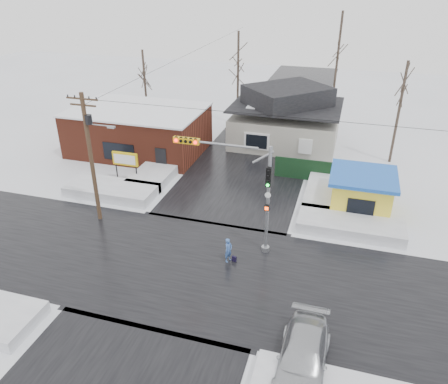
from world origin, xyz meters
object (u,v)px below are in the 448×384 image
(kiosk, at_px, (361,192))
(utility_pole, at_px, (91,151))
(car, at_px, (303,358))
(pedestrian, at_px, (228,250))
(marquee_sign, at_px, (125,160))
(traffic_signal, at_px, (242,183))

(kiosk, bearing_deg, utility_pole, -159.56)
(kiosk, xyz_separation_m, car, (-2.11, -15.51, -0.70))
(pedestrian, bearing_deg, utility_pole, 100.08)
(car, bearing_deg, marquee_sign, 138.04)
(traffic_signal, bearing_deg, utility_pole, 177.05)
(traffic_signal, relative_size, kiosk, 1.52)
(traffic_signal, relative_size, pedestrian, 4.49)
(car, bearing_deg, traffic_signal, 120.84)
(traffic_signal, xyz_separation_m, pedestrian, (-0.36, -1.68, -3.76))
(traffic_signal, xyz_separation_m, kiosk, (7.07, 7.03, -3.08))
(marquee_sign, bearing_deg, traffic_signal, -29.72)
(traffic_signal, distance_m, car, 10.53)
(pedestrian, distance_m, car, 8.64)
(traffic_signal, distance_m, pedestrian, 4.13)
(car, bearing_deg, kiosk, 82.79)
(traffic_signal, relative_size, car, 1.33)
(traffic_signal, distance_m, kiosk, 10.43)
(kiosk, distance_m, pedestrian, 11.46)
(marquee_sign, xyz_separation_m, kiosk, (18.50, 0.50, -0.46))
(marquee_sign, relative_size, pedestrian, 1.63)
(utility_pole, relative_size, kiosk, 1.96)
(traffic_signal, xyz_separation_m, utility_pole, (-10.36, 0.53, 0.57))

